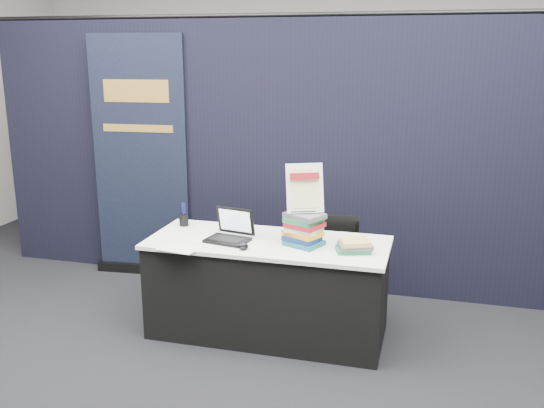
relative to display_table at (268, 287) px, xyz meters
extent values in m
plane|color=black|center=(0.00, -0.55, -0.38)|extent=(8.00, 8.00, 0.00)
cube|color=#BCB9B2|center=(0.00, 3.45, 1.37)|extent=(8.00, 0.02, 3.50)
cube|color=black|center=(0.00, 1.05, 0.82)|extent=(6.00, 0.08, 2.40)
cube|color=black|center=(0.00, 0.00, -0.02)|extent=(1.76, 0.71, 0.72)
cube|color=silver|center=(0.00, 0.00, 0.36)|extent=(1.80, 0.75, 0.03)
cube|color=black|center=(-0.29, -0.10, 0.38)|extent=(0.34, 0.27, 0.02)
cube|color=black|center=(-0.29, 0.01, 0.50)|extent=(0.31, 0.11, 0.21)
cube|color=white|center=(-0.29, 0.00, 0.50)|extent=(0.26, 0.08, 0.17)
ellipsoid|color=black|center=(-0.12, -0.23, 0.39)|extent=(0.09, 0.12, 0.03)
cube|color=white|center=(-0.50, -0.05, 0.38)|extent=(0.29, 0.21, 0.00)
cube|color=silver|center=(-0.57, -0.34, 0.38)|extent=(0.31, 0.24, 0.00)
cube|color=white|center=(-0.42, -0.09, 0.38)|extent=(0.27, 0.20, 0.00)
cylinder|color=black|center=(-0.76, 0.20, 0.42)|extent=(0.09, 0.09, 0.10)
cube|color=#165356|center=(0.28, -0.03, 0.39)|extent=(0.31, 0.28, 0.03)
cube|color=navy|center=(0.28, -0.03, 0.43)|extent=(0.31, 0.28, 0.03)
cube|color=gold|center=(0.28, -0.03, 0.46)|extent=(0.31, 0.28, 0.03)
cube|color=beige|center=(0.28, -0.03, 0.49)|extent=(0.31, 0.28, 0.03)
cube|color=maroon|center=(0.28, -0.03, 0.53)|extent=(0.31, 0.28, 0.03)
cube|color=#1E703F|center=(0.28, -0.03, 0.56)|extent=(0.31, 0.28, 0.03)
cube|color=#4E4D53|center=(0.28, -0.03, 0.60)|extent=(0.31, 0.28, 0.03)
cube|color=#1E703F|center=(0.66, -0.09, 0.39)|extent=(0.26, 0.22, 0.03)
cube|color=#4E4D53|center=(0.66, -0.09, 0.42)|extent=(0.26, 0.22, 0.03)
cube|color=tan|center=(0.66, -0.09, 0.45)|extent=(0.26, 0.22, 0.03)
cube|color=black|center=(0.28, -0.04, 0.63)|extent=(0.17, 0.09, 0.02)
cylinder|color=black|center=(0.21, 0.04, 0.73)|extent=(0.05, 0.09, 0.26)
cylinder|color=black|center=(0.35, 0.04, 0.73)|extent=(0.05, 0.09, 0.26)
cube|color=silver|center=(0.28, 0.01, 0.79)|extent=(0.29, 0.20, 0.35)
cube|color=beige|center=(0.28, 0.00, 0.79)|extent=(0.23, 0.16, 0.28)
cube|color=maroon|center=(0.28, -0.01, 0.88)|extent=(0.20, 0.10, 0.05)
cube|color=black|center=(-1.51, 0.93, -0.33)|extent=(0.97, 0.18, 0.09)
cube|color=black|center=(-1.51, 0.95, 0.76)|extent=(0.91, 0.11, 2.28)
cube|color=gold|center=(-1.51, 0.93, 1.39)|extent=(0.63, 0.06, 0.21)
cube|color=gold|center=(-1.51, 0.93, 1.05)|extent=(0.68, 0.06, 0.07)
cylinder|color=black|center=(0.24, 0.20, -0.18)|extent=(0.02, 0.02, 0.40)
cylinder|color=black|center=(0.60, 0.20, -0.18)|extent=(0.02, 0.02, 0.40)
cylinder|color=black|center=(0.24, 0.56, -0.18)|extent=(0.02, 0.02, 0.40)
cylinder|color=black|center=(0.60, 0.56, -0.18)|extent=(0.02, 0.02, 0.40)
cube|color=black|center=(0.42, 0.38, 0.04)|extent=(0.41, 0.41, 0.04)
cube|color=black|center=(0.42, 0.56, 0.38)|extent=(0.36, 0.06, 0.14)
camera|label=1|loc=(1.17, -4.15, 1.77)|focal=40.00mm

